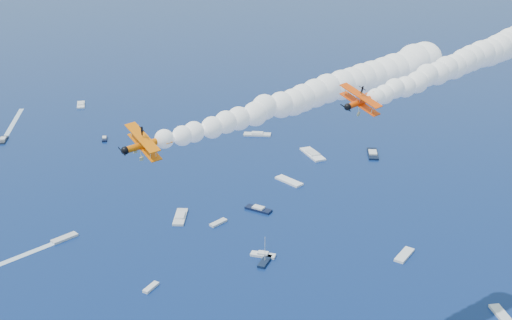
# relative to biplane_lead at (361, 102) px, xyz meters

# --- Properties ---
(biplane_lead) EXTENTS (10.67, 10.83, 6.87)m
(biplane_lead) POSITION_rel_biplane_lead_xyz_m (0.00, 0.00, 0.00)
(biplane_lead) COLOR #FC4805
(biplane_trail) EXTENTS (11.51, 11.97, 7.26)m
(biplane_trail) POSITION_rel_biplane_lead_xyz_m (-30.71, -10.27, -4.42)
(biplane_trail) COLOR #E86504
(smoke_trail_lead) EXTENTS (64.06, 63.95, 11.31)m
(smoke_trail_lead) POSITION_rel_biplane_lead_xyz_m (20.75, 22.08, 2.31)
(smoke_trail_lead) COLOR white
(smoke_trail_trail) EXTENTS (64.04, 63.59, 11.31)m
(smoke_trail_trail) POSITION_rel_biplane_lead_xyz_m (-7.96, 9.74, -2.11)
(smoke_trail_trail) COLOR white
(spectator_boats) EXTENTS (235.92, 179.00, 0.70)m
(spectator_boats) POSITION_rel_biplane_lead_xyz_m (-17.87, 95.89, -60.95)
(spectator_boats) COLOR #292D37
(spectator_boats) RESTS_ON ground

